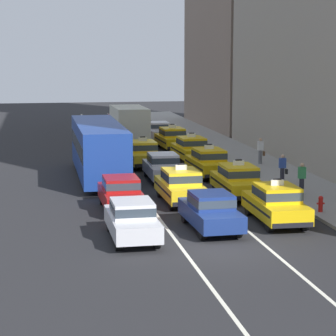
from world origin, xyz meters
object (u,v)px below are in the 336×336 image
at_px(sedan_right_sixth, 158,131).
at_px(pedestrian_near_crosswalk, 261,151).
at_px(bus_left_third, 99,147).
at_px(sedan_center_third, 163,166).
at_px(sedan_left_nearest, 132,219).
at_px(pedestrian_by_storefront, 283,169).
at_px(taxi_right_nearest, 276,203).
at_px(fire_hydrant, 321,203).
at_px(sedan_center_nearest, 211,210).
at_px(box_truck_center_fifth, 128,126).
at_px(sedan_left_second, 121,192).
at_px(taxi_center_second, 181,185).
at_px(taxi_right_third, 209,162).
at_px(taxi_right_fifth, 172,138).
at_px(taxi_center_sixth, 116,128).
at_px(pedestrian_mid_block, 302,179).
at_px(taxi_right_second, 238,180).
at_px(taxi_center_fourth, 142,153).
at_px(taxi_right_fourth, 191,148).

height_order(sedan_right_sixth, pedestrian_near_crosswalk, pedestrian_near_crosswalk).
distance_m(bus_left_third, sedan_center_third, 3.94).
bearing_deg(sedan_left_nearest, pedestrian_by_storefront, 45.44).
relative_size(sedan_center_third, pedestrian_by_storefront, 2.72).
bearing_deg(sedan_center_third, pedestrian_near_crosswalk, 30.12).
xyz_separation_m(taxi_right_nearest, fire_hydrant, (2.48, 1.04, -0.33)).
distance_m(sedan_right_sixth, fire_hydrant, 28.30).
relative_size(sedan_center_nearest, sedan_right_sixth, 1.00).
height_order(box_truck_center_fifth, taxi_right_nearest, box_truck_center_fifth).
xyz_separation_m(sedan_left_second, sedan_right_sixth, (6.17, 25.55, 0.00)).
height_order(taxi_center_second, sedan_right_sixth, taxi_center_second).
height_order(sedan_left_second, fire_hydrant, sedan_left_second).
bearing_deg(taxi_right_third, box_truck_center_fifth, 104.03).
bearing_deg(fire_hydrant, taxi_center_second, 147.05).
relative_size(sedan_center_nearest, taxi_right_fifth, 0.94).
height_order(taxi_right_third, taxi_right_fifth, same).
relative_size(taxi_right_third, taxi_right_fifth, 1.00).
height_order(bus_left_third, pedestrian_by_storefront, bus_left_third).
bearing_deg(pedestrian_near_crosswalk, sedan_center_third, -149.88).
relative_size(sedan_left_nearest, taxi_center_sixth, 0.94).
height_order(taxi_right_nearest, pedestrian_near_crosswalk, taxi_right_nearest).
height_order(bus_left_third, sedan_center_third, bus_left_third).
relative_size(sedan_left_nearest, sedan_center_third, 1.00).
distance_m(pedestrian_near_crosswalk, pedestrian_mid_block, 10.47).
bearing_deg(pedestrian_by_storefront, pedestrian_mid_block, -94.37).
relative_size(taxi_right_nearest, taxi_right_fifth, 0.99).
relative_size(taxi_right_second, fire_hydrant, 6.26).
height_order(bus_left_third, taxi_center_fourth, bus_left_third).
distance_m(bus_left_third, box_truck_center_fifth, 12.51).
height_order(sedan_center_nearest, taxi_center_fourth, taxi_center_fourth).
bearing_deg(bus_left_third, pedestrian_mid_block, -39.19).
bearing_deg(taxi_right_nearest, taxi_right_fourth, 89.52).
bearing_deg(taxi_center_second, pedestrian_near_crosswalk, 54.30).
bearing_deg(box_truck_center_fifth, pedestrian_by_storefront, -68.21).
bearing_deg(sedan_right_sixth, sedan_center_third, -99.01).
distance_m(sedan_center_third, pedestrian_by_storefront, 6.78).
height_order(pedestrian_near_crosswalk, pedestrian_by_storefront, pedestrian_near_crosswalk).
xyz_separation_m(taxi_center_second, taxi_center_sixth, (-0.14, 26.90, 0.00)).
bearing_deg(taxi_center_sixth, fire_hydrant, -79.19).
distance_m(sedan_left_second, taxi_right_second, 6.46).
distance_m(taxi_center_second, sedan_right_sixth, 24.68).
height_order(sedan_left_second, pedestrian_by_storefront, pedestrian_by_storefront).
bearing_deg(pedestrian_by_storefront, fire_hydrant, -95.89).
distance_m(sedan_center_third, sedan_right_sixth, 18.61).
relative_size(taxi_center_fourth, taxi_right_third, 0.99).
bearing_deg(pedestrian_by_storefront, taxi_center_sixth, 105.67).
relative_size(bus_left_third, sedan_center_nearest, 2.57).
bearing_deg(taxi_right_fifth, sedan_center_nearest, -97.15).
height_order(sedan_center_nearest, sedan_right_sixth, same).
xyz_separation_m(sedan_left_second, box_truck_center_fifth, (3.00, 20.73, 0.93)).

